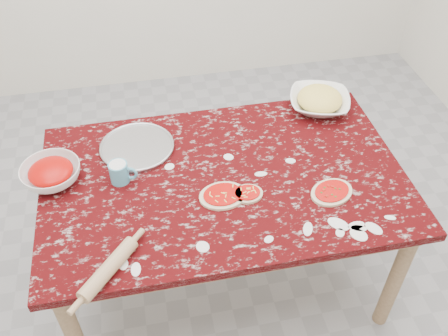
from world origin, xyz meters
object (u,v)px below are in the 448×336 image
sauce_bowl (51,174)px  pizza_tray (137,147)px  flour_mug (120,172)px  cheese_bowl (319,102)px  rolling_pin (109,269)px  worktable (224,189)px

sauce_bowl → pizza_tray: bearing=21.1°
flour_mug → cheese_bowl: bearing=18.1°
pizza_tray → cheese_bowl: 0.95m
cheese_bowl → rolling_pin: size_ratio=1.07×
cheese_bowl → rolling_pin: cheese_bowl is taller
worktable → pizza_tray: bearing=143.9°
cheese_bowl → rolling_pin: (-1.09, -0.82, -0.01)m
flour_mug → sauce_bowl: bearing=168.8°
worktable → rolling_pin: (-0.51, -0.42, 0.11)m
sauce_bowl → rolling_pin: bearing=-67.2°
pizza_tray → sauce_bowl: 0.40m
rolling_pin → worktable: bearing=39.2°
pizza_tray → flour_mug: flour_mug is taller
worktable → sauce_bowl: (-0.74, 0.12, 0.12)m
sauce_bowl → cheese_bowl: (1.32, 0.28, -0.00)m
cheese_bowl → flour_mug: bearing=-161.9°
worktable → pizza_tray: size_ratio=4.70×
worktable → cheese_bowl: 0.71m
worktable → flour_mug: 0.47m
worktable → rolling_pin: bearing=-140.8°
sauce_bowl → cheese_bowl: size_ratio=0.84×
sauce_bowl → flour_mug: 0.30m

